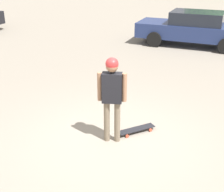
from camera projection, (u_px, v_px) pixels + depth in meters
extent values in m
plane|color=gray|center=(112.00, 140.00, 6.54)|extent=(220.00, 220.00, 0.00)
cylinder|color=#7A6B56|center=(107.00, 121.00, 6.37)|extent=(0.12, 0.12, 0.88)
cylinder|color=#7A6B56|center=(117.00, 122.00, 6.35)|extent=(0.12, 0.12, 0.88)
cube|color=black|center=(112.00, 88.00, 6.06)|extent=(0.41, 0.42, 0.61)
cylinder|color=#9E7051|center=(100.00, 87.00, 6.08)|extent=(0.09, 0.09, 0.58)
cylinder|color=#9E7051|center=(124.00, 88.00, 6.03)|extent=(0.09, 0.09, 0.58)
sphere|color=#9E7051|center=(112.00, 66.00, 5.89)|extent=(0.24, 0.24, 0.24)
sphere|color=red|center=(112.00, 64.00, 5.87)|extent=(0.25, 0.25, 0.25)
cube|color=#232328|center=(136.00, 129.00, 6.81)|extent=(0.88, 0.43, 0.01)
cylinder|color=#D14C33|center=(127.00, 136.00, 6.62)|extent=(0.08, 0.05, 0.07)
cylinder|color=#D14C33|center=(122.00, 131.00, 6.80)|extent=(0.08, 0.05, 0.07)
cylinder|color=#D14C33|center=(150.00, 130.00, 6.86)|extent=(0.08, 0.05, 0.07)
cylinder|color=#D14C33|center=(145.00, 125.00, 7.04)|extent=(0.08, 0.05, 0.07)
cube|color=navy|center=(193.00, 31.00, 13.50)|extent=(3.57, 5.03, 0.62)
cube|color=#1E232D|center=(197.00, 18.00, 13.23)|extent=(2.30, 2.59, 0.52)
cylinder|color=black|center=(154.00, 39.00, 13.42)|extent=(0.46, 0.67, 0.65)
cylinder|color=black|center=(164.00, 32.00, 14.86)|extent=(0.46, 0.67, 0.65)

